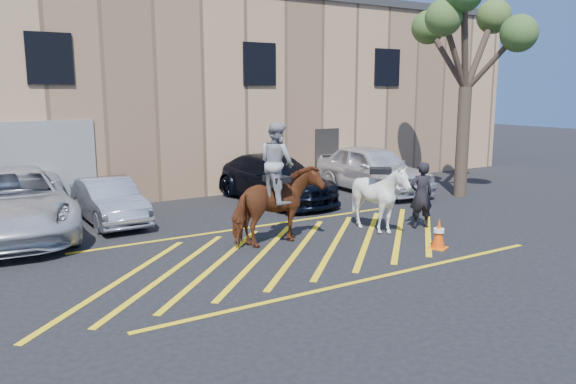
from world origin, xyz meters
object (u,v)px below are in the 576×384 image
traffic_cone (439,234)px  car_white_suv (372,169)px  handler (421,195)px  saddled_white (380,198)px  tree (469,29)px  car_blue_suv (274,179)px  car_silver_sedan (109,201)px  mounted_bay (277,196)px  car_white_pickup (11,203)px

traffic_cone → car_white_suv: bearing=61.9°
handler → traffic_cone: bearing=76.2°
saddled_white → tree: size_ratio=0.30×
car_white_suv → car_blue_suv: bearing=173.8°
handler → saddled_white: (-1.25, 0.25, 0.02)m
saddled_white → car_silver_sedan: bearing=140.2°
mounted_bay → saddled_white: 2.94m
car_white_suv → traffic_cone: car_white_suv is taller
car_white_suv → mounted_bay: size_ratio=1.70×
handler → traffic_cone: size_ratio=2.47×
handler → car_white_pickup: bearing=-8.3°
handler → saddled_white: 1.27m
car_blue_suv → tree: (6.03, -2.66, 4.93)m
saddled_white → tree: 7.88m
car_white_pickup → car_silver_sedan: (2.49, 0.15, -0.24)m
car_blue_suv → traffic_cone: (0.38, -7.01, -0.40)m
car_white_pickup → saddled_white: bearing=-25.2°
tree → car_white_pickup: bearing=170.8°
car_blue_suv → mounted_bay: (-2.68, -4.69, 0.43)m
traffic_cone → tree: 8.90m
car_white_pickup → tree: tree is taller
car_silver_sedan → car_white_suv: (9.44, -0.18, 0.23)m
mounted_bay → traffic_cone: 3.92m
car_blue_suv → traffic_cone: car_blue_suv is taller
car_silver_sedan → mounted_bay: mounted_bay is taller
car_blue_suv → car_white_suv: (3.90, -0.43, 0.09)m
handler → tree: 7.12m
car_silver_sedan → tree: 12.86m
traffic_cone → car_blue_suv: bearing=93.1°
traffic_cone → handler: bearing=57.2°
car_blue_suv → saddled_white: bearing=-90.9°
mounted_bay → car_silver_sedan: bearing=122.8°
car_blue_suv → handler: 5.51m
car_silver_sedan → saddled_white: (5.77, -4.81, 0.30)m
car_white_pickup → traffic_cone: car_white_pickup is taller
car_silver_sedan → saddled_white: bearing=-40.8°
car_silver_sedan → car_blue_suv: (5.54, 0.25, 0.14)m
car_silver_sedan → saddled_white: 7.52m
car_blue_suv → traffic_cone: size_ratio=7.22×
car_silver_sedan → car_white_suv: car_white_suv is taller
car_white_suv → tree: tree is taller
car_white_pickup → tree: (14.06, -2.27, 4.83)m
mounted_bay → tree: bearing=13.1°
car_white_pickup → mounted_bay: bearing=-34.4°
car_white_pickup → car_white_suv: size_ratio=1.23×
handler → mounted_bay: bearing=10.6°
car_white_suv → handler: handler is taller
car_silver_sedan → tree: (11.57, -2.41, 5.07)m
car_blue_suv → car_white_suv: 3.92m
handler → saddled_white: bearing=7.9°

